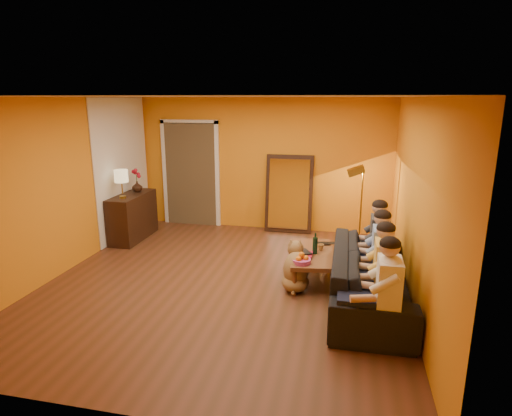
% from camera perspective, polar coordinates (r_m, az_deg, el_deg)
% --- Properties ---
extents(room_shell, '(5.00, 5.50, 2.60)m').
position_cam_1_polar(room_shell, '(6.22, -3.41, 2.55)').
color(room_shell, brown).
rests_on(room_shell, ground).
extents(white_accent, '(0.02, 1.90, 2.58)m').
position_cam_1_polar(white_accent, '(8.43, -17.36, 5.08)').
color(white_accent, white).
rests_on(white_accent, wall_left).
extents(doorway_recess, '(1.06, 0.30, 2.10)m').
position_cam_1_polar(doorway_recess, '(9.03, -8.40, 4.56)').
color(doorway_recess, '#3F2D19').
rests_on(doorway_recess, floor).
extents(door_jamb_left, '(0.08, 0.06, 2.20)m').
position_cam_1_polar(door_jamb_left, '(9.13, -12.03, 4.51)').
color(door_jamb_left, white).
rests_on(door_jamb_left, wall_back).
extents(door_jamb_right, '(0.08, 0.06, 2.20)m').
position_cam_1_polar(door_jamb_right, '(8.73, -5.16, 4.32)').
color(door_jamb_right, white).
rests_on(door_jamb_right, wall_back).
extents(door_header, '(1.22, 0.06, 0.08)m').
position_cam_1_polar(door_header, '(8.79, -8.94, 11.30)').
color(door_header, white).
rests_on(door_header, wall_back).
extents(mirror_frame, '(0.92, 0.27, 1.51)m').
position_cam_1_polar(mirror_frame, '(8.39, 4.42, 1.90)').
color(mirror_frame, black).
rests_on(mirror_frame, floor).
extents(mirror_glass, '(0.78, 0.21, 1.35)m').
position_cam_1_polar(mirror_glass, '(8.35, 4.38, 1.85)').
color(mirror_glass, white).
rests_on(mirror_glass, mirror_frame).
extents(sideboard, '(0.44, 1.18, 0.85)m').
position_cam_1_polar(sideboard, '(8.33, -16.11, -1.12)').
color(sideboard, black).
rests_on(sideboard, floor).
extents(table_lamp, '(0.24, 0.24, 0.51)m').
position_cam_1_polar(table_lamp, '(7.92, -17.46, 3.06)').
color(table_lamp, beige).
rests_on(table_lamp, sideboard).
extents(sofa, '(2.43, 0.95, 0.71)m').
position_cam_1_polar(sofa, '(5.76, 14.93, -8.81)').
color(sofa, black).
rests_on(sofa, floor).
extents(coffee_table, '(0.79, 1.30, 0.42)m').
position_cam_1_polar(coffee_table, '(6.33, 7.36, -7.64)').
color(coffee_table, brown).
rests_on(coffee_table, floor).
extents(floor_lamp, '(0.31, 0.25, 1.44)m').
position_cam_1_polar(floor_lamp, '(7.62, 13.82, -0.10)').
color(floor_lamp, '#AE8F33').
rests_on(floor_lamp, floor).
extents(dog, '(0.51, 0.66, 0.69)m').
position_cam_1_polar(dog, '(5.96, 5.39, -7.65)').
color(dog, olive).
rests_on(dog, floor).
extents(person_far_left, '(0.70, 0.44, 1.22)m').
position_cam_1_polar(person_far_left, '(4.75, 17.21, -10.75)').
color(person_far_left, white).
rests_on(person_far_left, sofa).
extents(person_mid_left, '(0.70, 0.44, 1.22)m').
position_cam_1_polar(person_mid_left, '(5.26, 16.74, -8.22)').
color(person_mid_left, '#E5B64C').
rests_on(person_mid_left, sofa).
extents(person_mid_right, '(0.70, 0.44, 1.22)m').
position_cam_1_polar(person_mid_right, '(5.77, 16.35, -6.14)').
color(person_mid_right, '#8097C7').
rests_on(person_mid_right, sofa).
extents(person_far_right, '(0.70, 0.44, 1.22)m').
position_cam_1_polar(person_far_right, '(6.28, 16.03, -4.40)').
color(person_far_right, '#2F2F33').
rests_on(person_far_right, sofa).
extents(fruit_bowl, '(0.26, 0.26, 0.16)m').
position_cam_1_polar(fruit_bowl, '(5.82, 6.07, -6.58)').
color(fruit_bowl, '#C14491').
rests_on(fruit_bowl, coffee_table).
extents(wine_bottle, '(0.07, 0.07, 0.31)m').
position_cam_1_polar(wine_bottle, '(6.16, 7.90, -4.70)').
color(wine_bottle, black).
rests_on(wine_bottle, coffee_table).
extents(tumbler, '(0.09, 0.09, 0.09)m').
position_cam_1_polar(tumbler, '(6.35, 8.61, -5.19)').
color(tumbler, '#B27F3F').
rests_on(tumbler, coffee_table).
extents(laptop, '(0.33, 0.25, 0.02)m').
position_cam_1_polar(laptop, '(6.57, 9.26, -4.82)').
color(laptop, black).
rests_on(laptop, coffee_table).
extents(book_lower, '(0.21, 0.26, 0.02)m').
position_cam_1_polar(book_lower, '(6.08, 5.56, -6.30)').
color(book_lower, black).
rests_on(book_lower, coffee_table).
extents(book_mid, '(0.20, 0.27, 0.02)m').
position_cam_1_polar(book_mid, '(6.09, 5.67, -6.09)').
color(book_mid, '#B0142A').
rests_on(book_mid, book_lower).
extents(book_upper, '(0.27, 0.29, 0.02)m').
position_cam_1_polar(book_upper, '(6.06, 5.56, -5.96)').
color(book_upper, black).
rests_on(book_upper, book_mid).
extents(vase, '(0.19, 0.19, 0.20)m').
position_cam_1_polar(vase, '(8.42, -15.56, 2.78)').
color(vase, black).
rests_on(vase, sideboard).
extents(flowers, '(0.17, 0.17, 0.45)m').
position_cam_1_polar(flowers, '(8.38, -15.67, 4.41)').
color(flowers, '#B0142A').
rests_on(flowers, vase).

